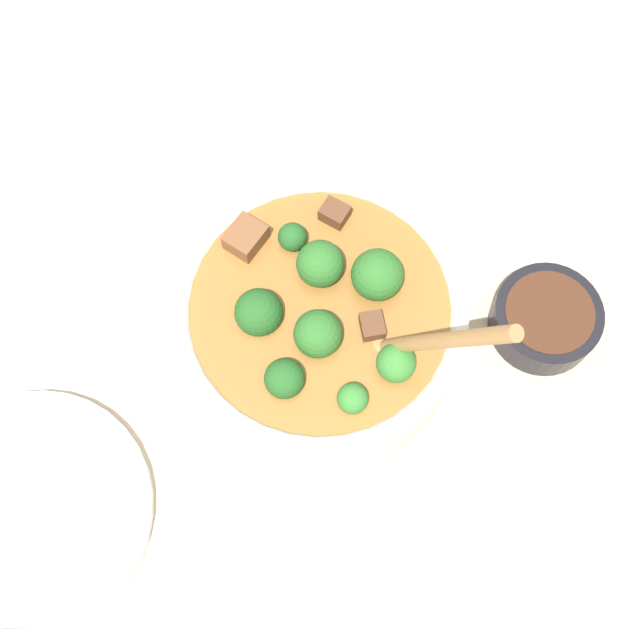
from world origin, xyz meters
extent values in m
plane|color=#C6B293|center=(0.00, 0.00, 0.00)|extent=(4.00, 4.00, 0.00)
cylinder|color=white|center=(0.00, 0.00, 0.05)|extent=(0.25, 0.25, 0.09)
torus|color=white|center=(0.00, 0.00, 0.09)|extent=(0.25, 0.25, 0.02)
cylinder|color=#9E662D|center=(0.00, 0.00, 0.07)|extent=(0.22, 0.22, 0.06)
sphere|color=#2D6B28|center=(0.01, -0.03, 0.11)|extent=(0.04, 0.04, 0.04)
cylinder|color=#6B9956|center=(0.01, -0.03, 0.08)|extent=(0.01, 0.01, 0.02)
sphere|color=#2D6B28|center=(-0.01, 0.03, 0.11)|extent=(0.04, 0.04, 0.04)
cylinder|color=#6B9956|center=(-0.01, 0.03, 0.08)|extent=(0.01, 0.01, 0.02)
sphere|color=#2D6B28|center=(-0.03, -0.04, 0.11)|extent=(0.04, 0.04, 0.04)
cylinder|color=#6B9956|center=(-0.03, -0.04, 0.08)|extent=(0.02, 0.02, 0.02)
sphere|color=#235B23|center=(0.04, 0.03, 0.10)|extent=(0.04, 0.04, 0.04)
cylinder|color=#6B9956|center=(0.04, 0.03, 0.07)|extent=(0.01, 0.01, 0.02)
sphere|color=#235B23|center=(0.00, 0.07, 0.10)|extent=(0.03, 0.03, 0.03)
cylinder|color=#6B9956|center=(0.00, 0.07, 0.08)|extent=(0.01, 0.01, 0.01)
sphere|color=#235B23|center=(0.05, -0.05, 0.10)|extent=(0.02, 0.02, 0.02)
cylinder|color=#6B9956|center=(0.05, -0.05, 0.09)|extent=(0.01, 0.01, 0.01)
sphere|color=#387F33|center=(-0.06, 0.06, 0.10)|extent=(0.03, 0.03, 0.03)
cylinder|color=#6B9956|center=(-0.06, 0.06, 0.08)|extent=(0.01, 0.01, 0.01)
sphere|color=#387F33|center=(-0.08, 0.02, 0.10)|extent=(0.03, 0.03, 0.03)
cylinder|color=#6B9956|center=(-0.08, 0.02, 0.08)|extent=(0.01, 0.01, 0.01)
cube|color=brown|center=(0.02, -0.08, 0.10)|extent=(0.02, 0.02, 0.02)
cube|color=brown|center=(0.08, -0.03, 0.10)|extent=(0.03, 0.04, 0.02)
cube|color=brown|center=(-0.05, 0.00, 0.10)|extent=(0.03, 0.03, 0.02)
ellipsoid|color=#A87A47|center=(-0.06, 0.01, 0.09)|extent=(0.04, 0.03, 0.01)
cylinder|color=#A87A47|center=(-0.10, 0.01, 0.17)|extent=(0.09, 0.02, 0.16)
cylinder|color=black|center=(-0.18, -0.10, 0.02)|extent=(0.10, 0.10, 0.04)
cylinder|color=#472819|center=(-0.18, -0.10, 0.03)|extent=(0.08, 0.08, 0.01)
cylinder|color=white|center=(0.17, 0.24, 0.01)|extent=(0.21, 0.21, 0.01)
torus|color=white|center=(0.17, 0.24, 0.01)|extent=(0.21, 0.21, 0.01)
camera|label=1|loc=(-0.10, 0.22, 0.71)|focal=45.00mm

